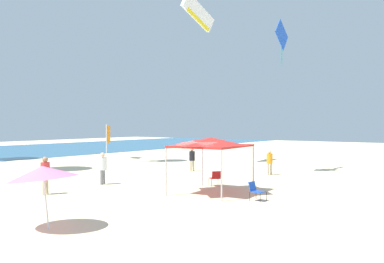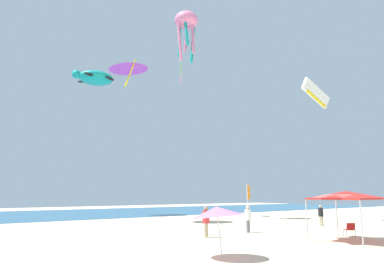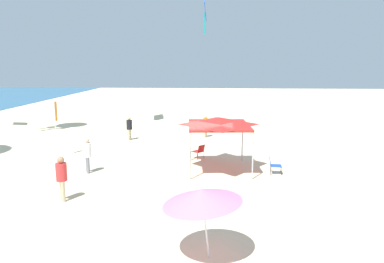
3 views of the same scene
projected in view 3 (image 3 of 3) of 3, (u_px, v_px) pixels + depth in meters
ground at (207, 171)px, 19.67m from camera, size 120.00×120.00×0.10m
canopy_tent at (219, 122)px, 19.33m from camera, size 3.74×3.24×2.68m
beach_umbrella at (202, 196)px, 10.54m from camera, size 2.24×2.25×2.17m
folding_chair_facing_ocean at (199, 150)px, 21.81m from camera, size 0.80×0.81×0.82m
folding_chair_near_cooler at (274, 164)px, 18.92m from camera, size 0.58×0.66×0.82m
banner_flag at (56, 123)px, 21.93m from camera, size 0.36×0.06×3.28m
person_watching_sky at (87, 152)px, 19.00m from camera, size 0.44×0.42×1.75m
person_kite_handler at (62, 175)px, 15.15m from camera, size 0.43×0.42×1.79m
person_near_umbrella at (129, 126)px, 26.93m from camera, size 0.44×0.39×1.64m
person_far_stroller at (206, 124)px, 27.89m from camera, size 0.42×0.39×1.62m
kite_diamond_blue at (205, 7)px, 28.57m from camera, size 2.24×0.29×3.19m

